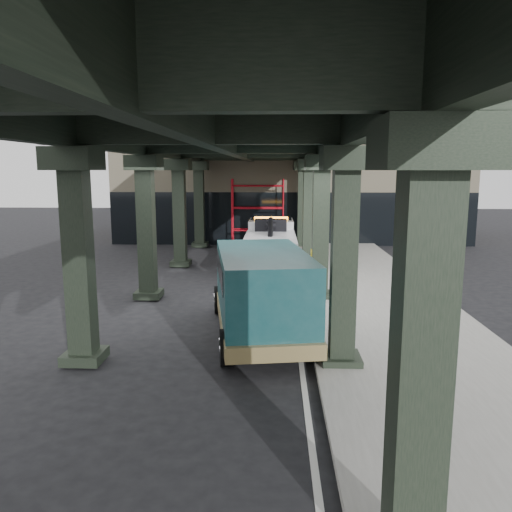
# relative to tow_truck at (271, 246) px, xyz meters

# --- Properties ---
(ground) EXTENTS (90.00, 90.00, 0.00)m
(ground) POSITION_rel_tow_truck_xyz_m (-0.85, -6.93, -1.20)
(ground) COLOR black
(ground) RESTS_ON ground
(sidewalk) EXTENTS (5.00, 40.00, 0.15)m
(sidewalk) POSITION_rel_tow_truck_xyz_m (3.65, -4.93, -1.12)
(sidewalk) COLOR gray
(sidewalk) RESTS_ON ground
(lane_stripe) EXTENTS (0.12, 38.00, 0.01)m
(lane_stripe) POSITION_rel_tow_truck_xyz_m (0.85, -4.93, -1.19)
(lane_stripe) COLOR silver
(lane_stripe) RESTS_ON ground
(viaduct) EXTENTS (7.40, 32.00, 6.40)m
(viaduct) POSITION_rel_tow_truck_xyz_m (-1.25, -4.93, 4.27)
(viaduct) COLOR black
(viaduct) RESTS_ON ground
(building) EXTENTS (22.00, 10.00, 8.00)m
(building) POSITION_rel_tow_truck_xyz_m (1.15, 13.07, 2.80)
(building) COLOR #C6B793
(building) RESTS_ON ground
(scaffolding) EXTENTS (3.08, 0.88, 4.00)m
(scaffolding) POSITION_rel_tow_truck_xyz_m (-0.85, 7.71, 0.91)
(scaffolding) COLOR red
(scaffolding) RESTS_ON ground
(tow_truck) EXTENTS (2.29, 7.50, 2.45)m
(tow_truck) POSITION_rel_tow_truck_xyz_m (0.00, 0.00, 0.00)
(tow_truck) COLOR black
(tow_truck) RESTS_ON ground
(towed_van) EXTENTS (3.14, 6.24, 2.42)m
(towed_van) POSITION_rel_tow_truck_xyz_m (-0.16, -8.90, 0.11)
(towed_van) COLOR #123E42
(towed_van) RESTS_ON ground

